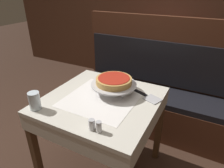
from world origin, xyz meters
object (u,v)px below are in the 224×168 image
object	(u,v)px
dining_table_front	(102,109)
pizza_server	(145,95)
booth_bench	(155,99)
condiment_caddy	(160,41)
dining_table_rear	(159,54)
pizza_pan_stand	(114,85)
water_glass_near	(35,101)
salt_shaker	(92,124)
pepper_shaker	(99,127)
deep_dish_pizza	(114,81)

from	to	relation	value
dining_table_front	pizza_server	bearing A→B (deg)	35.11
booth_bench	condiment_caddy	size ratio (longest dim) A/B	10.30
dining_table_rear	pizza_server	distance (m)	1.39
dining_table_front	condiment_caddy	xyz separation A→B (m)	(-0.03, 1.65, 0.14)
dining_table_front	dining_table_rear	size ratio (longest dim) A/B	1.08
pizza_pan_stand	pizza_server	world-z (taller)	pizza_pan_stand
dining_table_rear	water_glass_near	distance (m)	1.90
dining_table_front	pizza_pan_stand	world-z (taller)	pizza_pan_stand
pizza_server	water_glass_near	world-z (taller)	water_glass_near
pizza_server	salt_shaker	distance (m)	0.53
dining_table_rear	pizza_pan_stand	size ratio (longest dim) A/B	2.16
pizza_pan_stand	pepper_shaker	distance (m)	0.47
dining_table_rear	booth_bench	xyz separation A→B (m)	(0.18, -0.71, -0.28)
dining_table_front	condiment_caddy	bearing A→B (deg)	91.08
pizza_pan_stand	deep_dish_pizza	xyz separation A→B (m)	(0.00, 0.00, 0.03)
booth_bench	deep_dish_pizza	xyz separation A→B (m)	(-0.15, -0.71, 0.49)
deep_dish_pizza	salt_shaker	size ratio (longest dim) A/B	4.17
pizza_server	water_glass_near	bearing A→B (deg)	-139.23
dining_table_rear	deep_dish_pizza	size ratio (longest dim) A/B	2.77
pizza_pan_stand	water_glass_near	bearing A→B (deg)	-129.27
water_glass_near	pepper_shaker	xyz separation A→B (m)	(0.50, -0.00, -0.03)
water_glass_near	pepper_shaker	world-z (taller)	water_glass_near
pizza_server	condiment_caddy	size ratio (longest dim) A/B	1.77
booth_bench	pepper_shaker	world-z (taller)	booth_bench
booth_bench	pizza_pan_stand	world-z (taller)	booth_bench
dining_table_rear	pizza_pan_stand	xyz separation A→B (m)	(0.03, -1.42, 0.18)
pizza_server	condiment_caddy	bearing A→B (deg)	101.57
deep_dish_pizza	pepper_shaker	xyz separation A→B (m)	(0.13, -0.45, -0.07)
dining_table_front	deep_dish_pizza	bearing A→B (deg)	72.02
pizza_pan_stand	condiment_caddy	world-z (taller)	condiment_caddy
booth_bench	deep_dish_pizza	world-z (taller)	booth_bench
pizza_server	booth_bench	bearing A→B (deg)	96.85
salt_shaker	pepper_shaker	distance (m)	0.05
booth_bench	pizza_pan_stand	bearing A→B (deg)	-101.96
booth_bench	pizza_server	world-z (taller)	booth_bench
dining_table_rear	water_glass_near	size ratio (longest dim) A/B	6.14
dining_table_front	salt_shaker	bearing A→B (deg)	-68.60
pizza_pan_stand	booth_bench	bearing A→B (deg)	78.04
pizza_pan_stand	water_glass_near	distance (m)	0.57
dining_table_front	salt_shaker	distance (m)	0.37
deep_dish_pizza	pizza_server	distance (m)	0.26
booth_bench	salt_shaker	distance (m)	1.23
dining_table_rear	booth_bench	world-z (taller)	booth_bench
pizza_pan_stand	pepper_shaker	bearing A→B (deg)	-73.35
deep_dish_pizza	water_glass_near	bearing A→B (deg)	-129.27
dining_table_rear	pizza_server	xyz separation A→B (m)	(0.26, -1.36, 0.11)
dining_table_rear	condiment_caddy	world-z (taller)	condiment_caddy
booth_bench	condiment_caddy	bearing A→B (deg)	105.19
salt_shaker	pepper_shaker	world-z (taller)	pepper_shaker
pizza_pan_stand	pepper_shaker	size ratio (longest dim) A/B	5.15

